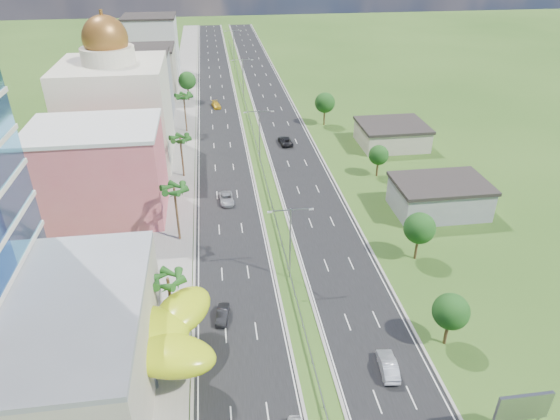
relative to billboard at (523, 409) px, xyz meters
name	(u,v)px	position (x,y,z in m)	size (l,w,h in m)	color
ground	(302,327)	(-17.00, 18.00, -4.42)	(500.00, 500.00, 0.00)	#2D5119
road_left	(218,104)	(-24.50, 108.00, -4.40)	(11.00, 260.00, 0.04)	black
road_right	(272,102)	(-9.50, 108.00, -4.40)	(11.00, 260.00, 0.04)	black
sidewalk_left	(183,106)	(-34.00, 108.00, -4.36)	(7.00, 260.00, 0.12)	gray
median_guardrail	(251,123)	(-17.00, 89.99, -3.80)	(0.10, 216.06, 0.76)	gray
streetlight_median_b	(290,236)	(-17.00, 28.00, 2.33)	(6.04, 0.25, 11.00)	gray
streetlight_median_c	(259,131)	(-17.00, 68.00, 2.33)	(6.04, 0.25, 11.00)	gray
streetlight_median_d	(243,74)	(-17.00, 113.00, 2.33)	(6.04, 0.25, 11.00)	gray
streetlight_median_e	(234,43)	(-17.00, 158.00, 2.33)	(6.04, 0.25, 11.00)	gray
lime_canopy	(124,335)	(-37.00, 14.00, 0.57)	(18.00, 15.00, 7.40)	#B7CF14
pink_shophouse	(100,173)	(-45.00, 50.00, 3.08)	(20.00, 15.00, 15.00)	#DA5968
domed_building	(117,107)	(-45.00, 73.00, 6.93)	(20.00, 20.00, 28.70)	beige
midrise_grey	(138,89)	(-44.00, 98.00, 3.58)	(16.00, 15.00, 16.00)	gray
midrise_beige	(147,72)	(-44.00, 120.00, 2.08)	(16.00, 15.00, 13.00)	#AFA690
midrise_white	(152,47)	(-44.00, 143.00, 4.58)	(16.00, 15.00, 18.00)	silver
billboard	(523,409)	(0.00, 0.00, 0.00)	(5.20, 0.35, 6.20)	gray
shed_near	(439,198)	(11.00, 43.00, -1.92)	(15.00, 10.00, 5.00)	gray
shed_far	(392,136)	(13.00, 73.00, -2.22)	(14.00, 12.00, 4.40)	#AFA690
palm_tree_b	(168,281)	(-32.50, 20.00, 2.64)	(3.60, 3.60, 8.10)	#47301C
palm_tree_c	(174,191)	(-32.50, 40.00, 4.08)	(3.60, 3.60, 9.60)	#47301C
palm_tree_d	(180,140)	(-32.50, 63.00, 3.12)	(3.60, 3.60, 8.60)	#47301C
palm_tree_e	(184,97)	(-32.50, 88.00, 3.89)	(3.60, 3.60, 9.40)	#47301C
leafy_tree_lfar	(187,81)	(-32.50, 113.00, 1.16)	(4.90, 4.90, 8.05)	#47301C
leafy_tree_ra	(451,312)	(-1.00, 13.00, 0.35)	(4.20, 4.20, 6.90)	#47301C
leafy_tree_rb	(420,228)	(2.00, 30.00, 0.76)	(4.55, 4.55, 7.47)	#47301C
leafy_tree_rc	(379,155)	(5.00, 58.00, -0.05)	(3.85, 3.85, 6.33)	#47301C
leafy_tree_rd	(325,103)	(1.00, 88.00, 1.16)	(4.90, 4.90, 8.05)	#47301C
car_dark_left	(223,314)	(-26.57, 20.79, -3.73)	(1.38, 3.95, 1.30)	black
car_silver_mid_left	(226,199)	(-24.70, 51.11, -3.67)	(2.36, 5.12, 1.42)	#9FA2A7
car_yellow_far_left	(216,105)	(-25.03, 105.34, -3.68)	(1.98, 4.86, 1.41)	gold
car_silver_right	(388,365)	(-8.99, 9.82, -3.58)	(1.70, 4.88, 1.61)	#B5B7BD
car_dark_far_right	(285,141)	(-10.35, 76.71, -3.60)	(2.58, 5.59, 1.55)	black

